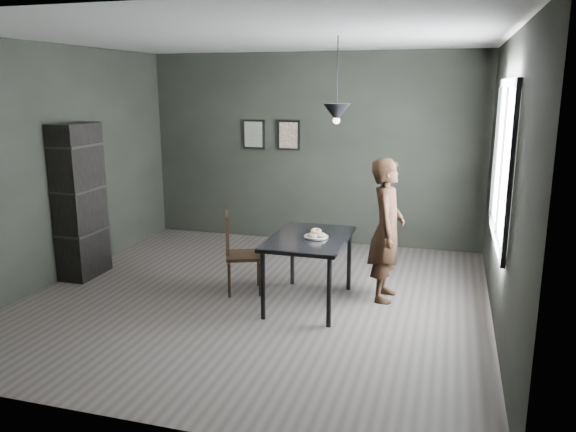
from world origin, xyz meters
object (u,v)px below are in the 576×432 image
(shelf_unit, at_px, (80,201))
(pendant_lamp, at_px, (337,112))
(white_plate, at_px, (316,237))
(woman, at_px, (387,230))
(cafe_table, at_px, (309,244))
(wood_chair, at_px, (236,248))

(shelf_unit, relative_size, pendant_lamp, 2.18)
(pendant_lamp, bearing_deg, white_plate, -146.80)
(white_plate, distance_m, shelf_unit, 3.01)
(woman, bearing_deg, cafe_table, 116.67)
(cafe_table, bearing_deg, pendant_lamp, 21.80)
(shelf_unit, bearing_deg, white_plate, -3.27)
(shelf_unit, height_order, pendant_lamp, pendant_lamp)
(woman, distance_m, wood_chair, 1.69)
(cafe_table, relative_size, pendant_lamp, 1.39)
(cafe_table, xyz_separation_m, shelf_unit, (-2.92, 0.13, 0.27))
(cafe_table, bearing_deg, shelf_unit, 177.54)
(white_plate, bearing_deg, woman, 29.96)
(wood_chair, relative_size, shelf_unit, 0.49)
(woman, bearing_deg, wood_chair, 99.43)
(white_plate, distance_m, wood_chair, 0.99)
(cafe_table, relative_size, woman, 0.76)
(wood_chair, bearing_deg, cafe_table, -30.02)
(woman, xyz_separation_m, shelf_unit, (-3.69, -0.26, 0.16))
(shelf_unit, bearing_deg, wood_chair, -0.96)
(white_plate, height_order, wood_chair, wood_chair)
(cafe_table, relative_size, wood_chair, 1.29)
(white_plate, xyz_separation_m, shelf_unit, (-3.00, 0.14, 0.19))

